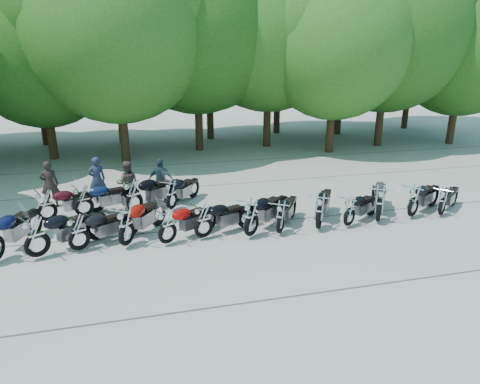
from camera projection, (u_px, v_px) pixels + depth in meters
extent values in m
plane|color=gray|center=(253.00, 243.00, 12.44)|extent=(90.00, 90.00, 0.00)
cylinder|color=#3A2614|center=(50.00, 127.00, 22.09)|extent=(0.44, 0.44, 3.31)
sphere|color=#286319|center=(40.00, 53.00, 20.97)|extent=(7.31, 7.31, 7.31)
cylinder|color=#3A2614|center=(123.00, 123.00, 21.38)|extent=(0.44, 0.44, 3.93)
sphere|color=#357721|center=(115.00, 30.00, 20.05)|extent=(8.70, 8.70, 8.70)
cylinder|color=#3A2614|center=(199.00, 114.00, 24.02)|extent=(0.44, 0.44, 4.13)
sphere|color=#286319|center=(196.00, 27.00, 22.62)|extent=(9.13, 9.13, 9.13)
cylinder|color=#3A2614|center=(267.00, 112.00, 25.08)|extent=(0.44, 0.44, 4.09)
sphere|color=#357721|center=(269.00, 29.00, 23.70)|extent=(9.04, 9.04, 9.04)
cylinder|color=#3A2614|center=(331.00, 120.00, 23.64)|extent=(0.44, 0.44, 3.62)
sphere|color=#357721|center=(336.00, 43.00, 22.41)|extent=(8.00, 8.00, 8.00)
cylinder|color=#3A2614|center=(380.00, 112.00, 25.33)|extent=(0.44, 0.44, 3.98)
sphere|color=#286319|center=(388.00, 33.00, 23.98)|extent=(8.79, 8.79, 8.79)
cylinder|color=#3A2614|center=(453.00, 116.00, 25.96)|extent=(0.44, 0.44, 3.41)
sphere|color=#286319|center=(463.00, 50.00, 24.81)|extent=(7.53, 7.53, 7.53)
cylinder|color=#3A2614|center=(43.00, 116.00, 25.63)|extent=(0.44, 0.44, 3.52)
sphere|color=#357721|center=(33.00, 47.00, 24.44)|extent=(7.78, 7.78, 7.78)
cylinder|color=#3A2614|center=(121.00, 115.00, 26.20)|extent=(0.44, 0.44, 3.42)
sphere|color=#286319|center=(115.00, 50.00, 25.04)|extent=(7.56, 7.56, 7.56)
cylinder|color=#3A2614|center=(210.00, 111.00, 27.52)|extent=(0.44, 0.44, 3.56)
sphere|color=#286319|center=(209.00, 46.00, 26.31)|extent=(7.88, 7.88, 7.88)
cylinder|color=#3A2614|center=(277.00, 106.00, 29.56)|extent=(0.44, 0.44, 3.76)
sphere|color=#286319|center=(279.00, 42.00, 28.29)|extent=(8.31, 8.31, 8.31)
cylinder|color=#3A2614|center=(339.00, 107.00, 29.24)|extent=(0.44, 0.44, 3.63)
sphere|color=#357721|center=(343.00, 45.00, 28.01)|extent=(8.02, 8.02, 8.02)
cylinder|color=#3A2614|center=(407.00, 98.00, 31.37)|extent=(0.44, 0.44, 4.37)
sphere|color=#286319|center=(416.00, 28.00, 29.89)|extent=(9.67, 9.67, 9.67)
imported|color=black|center=(49.00, 184.00, 15.19)|extent=(0.66, 0.48, 1.70)
imported|color=brown|center=(128.00, 184.00, 15.31)|extent=(0.86, 0.69, 1.66)
imported|color=#1F3641|center=(161.00, 181.00, 15.61)|extent=(1.07, 0.78, 1.68)
imported|color=#1F2941|center=(97.00, 179.00, 15.76)|extent=(0.70, 0.55, 1.71)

